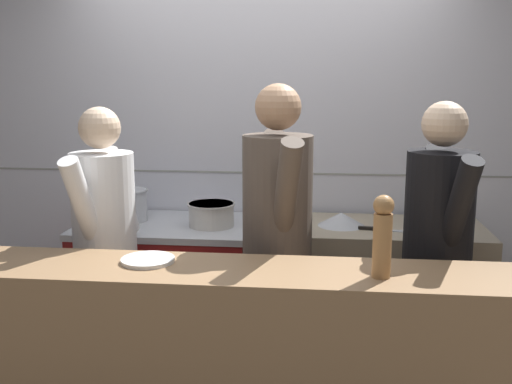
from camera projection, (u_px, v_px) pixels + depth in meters
The scene contains 13 objects.
wall_back_tiled at pixel (260, 150), 4.05m from camera, with size 8.00×0.06×2.60m.
oven_range at pixel (168, 288), 3.89m from camera, with size 1.09×0.71×0.88m.
prep_counter at pixel (368, 295), 3.75m from camera, with size 1.38×0.65×0.89m.
pass_counter at pixel (261, 372), 2.70m from camera, with size 2.92×0.45×0.97m.
stock_pot at pixel (129, 204), 3.85m from camera, with size 0.24×0.24×0.20m.
sauce_pot at pixel (211, 214), 3.72m from camera, with size 0.30×0.30×0.14m.
mixing_bowl_steel at pixel (341, 219), 3.66m from camera, with size 0.29×0.29×0.08m.
chefs_knife at pixel (384, 230), 3.54m from camera, with size 0.38×0.08×0.02m.
plated_dish_main at pixel (148, 260), 2.72m from camera, with size 0.24×0.24×0.02m.
pepper_mill at pixel (383, 235), 2.48m from camera, with size 0.09×0.09×0.35m.
chef_head_cook at pixel (105, 244), 3.20m from camera, with size 0.38×0.72×1.64m.
chef_sous at pixel (277, 236), 3.09m from camera, with size 0.44×0.77×1.76m.
chef_line at pixel (437, 250), 3.01m from camera, with size 0.41×0.73×1.68m.
Camera 1 is at (0.40, -2.67, 1.80)m, focal length 42.00 mm.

